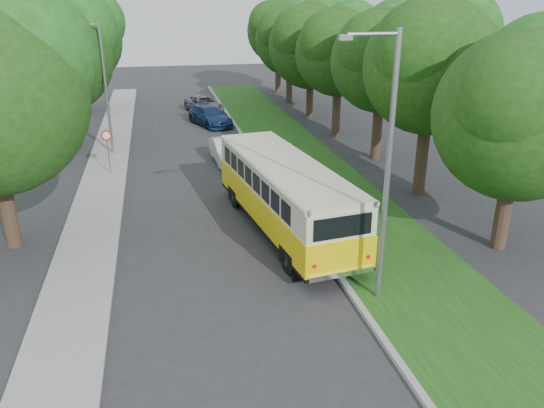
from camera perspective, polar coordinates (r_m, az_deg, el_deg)
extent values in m
plane|color=#2B2B2E|center=(17.99, -4.78, -7.70)|extent=(120.00, 120.00, 0.00)
cube|color=gray|center=(23.03, 2.38, -0.71)|extent=(0.20, 70.00, 0.15)
cube|color=#1D4512|center=(23.71, 7.89, -0.27)|extent=(4.50, 70.00, 0.13)
cube|color=gray|center=(22.55, -18.76, -2.42)|extent=(2.20, 70.00, 0.12)
cylinder|color=#332319|center=(20.96, 23.72, -0.16)|extent=(0.56, 0.56, 3.35)
sphere|color=#163F0E|center=(20.10, 25.10, 8.57)|extent=(5.85, 5.85, 5.85)
sphere|color=#163F0E|center=(21.00, 26.94, 12.02)|extent=(4.38, 4.38, 4.38)
sphere|color=#163F0E|center=(18.88, 24.59, 10.22)|extent=(4.09, 4.09, 4.09)
cylinder|color=#332319|center=(25.53, 15.88, 5.58)|extent=(0.56, 0.56, 4.26)
sphere|color=#163F0E|center=(24.83, 16.78, 13.98)|extent=(5.98, 5.98, 5.98)
sphere|color=#163F0E|center=(25.76, 18.55, 16.71)|extent=(4.49, 4.49, 4.49)
sphere|color=#163F0E|center=(23.68, 15.87, 15.58)|extent=(4.19, 4.19, 4.19)
cylinder|color=#332319|center=(30.94, 11.27, 8.35)|extent=(0.56, 0.56, 3.95)
sphere|color=#163F0E|center=(30.37, 11.76, 14.83)|extent=(5.61, 5.61, 5.61)
sphere|color=#163F0E|center=(31.19, 13.21, 16.95)|extent=(4.21, 4.21, 4.21)
sphere|color=#163F0E|center=(29.33, 10.86, 16.05)|extent=(3.92, 3.92, 3.92)
cylinder|color=#332319|center=(36.28, 6.95, 10.41)|extent=(0.56, 0.56, 3.86)
sphere|color=#163F0E|center=(35.79, 7.21, 15.89)|extent=(5.64, 5.64, 5.64)
sphere|color=#163F0E|center=(36.57, 8.52, 17.71)|extent=(4.23, 4.23, 4.23)
sphere|color=#163F0E|center=(34.80, 6.28, 16.94)|extent=(3.95, 3.95, 3.95)
cylinder|color=#332319|center=(41.90, 4.09, 11.77)|extent=(0.56, 0.56, 3.58)
sphere|color=#163F0E|center=(41.46, 4.23, 16.59)|extent=(6.36, 6.36, 6.36)
sphere|color=#163F0E|center=(42.31, 5.54, 18.37)|extent=(4.77, 4.77, 4.77)
sphere|color=#163F0E|center=(40.38, 3.23, 17.62)|extent=(4.45, 4.45, 4.45)
cylinder|color=#332319|center=(47.57, 1.87, 13.02)|extent=(0.56, 0.56, 3.68)
sphere|color=#163F0E|center=(47.20, 1.92, 17.18)|extent=(5.91, 5.91, 5.91)
sphere|color=#163F0E|center=(47.96, 3.02, 18.65)|extent=(4.43, 4.43, 4.43)
sphere|color=#163F0E|center=(46.22, 1.05, 18.02)|extent=(4.14, 4.14, 4.14)
cylinder|color=#332319|center=(53.42, 0.66, 14.13)|extent=(0.56, 0.56, 4.05)
sphere|color=#163F0E|center=(53.08, 0.68, 18.06)|extent=(5.97, 5.97, 5.97)
sphere|color=#163F0E|center=(53.85, 1.68, 19.37)|extent=(4.48, 4.48, 4.48)
sphere|color=#163F0E|center=(52.12, -0.14, 18.82)|extent=(4.18, 4.18, 4.18)
cylinder|color=#332319|center=(21.53, -26.69, 0.37)|extent=(0.56, 0.56, 3.68)
sphere|color=#163F0E|center=(20.85, -25.37, 14.43)|extent=(5.10, 5.10, 5.10)
cylinder|color=#332319|center=(34.77, -21.62, 8.45)|extent=(0.56, 0.56, 3.68)
sphere|color=#163F0E|center=(34.23, -22.48, 14.49)|extent=(6.80, 6.80, 6.80)
sphere|color=#163F0E|center=(34.63, -20.62, 17.07)|extent=(5.10, 5.10, 5.10)
sphere|color=#163F0E|center=(33.52, -24.69, 15.54)|extent=(4.76, 4.76, 4.76)
cylinder|color=#332319|center=(46.48, -19.58, 11.63)|extent=(0.56, 0.56, 3.68)
sphere|color=#163F0E|center=(46.08, -20.16, 16.16)|extent=(6.80, 6.80, 6.80)
sphere|color=#163F0E|center=(46.55, -18.76, 18.06)|extent=(5.10, 5.10, 5.10)
sphere|color=#163F0E|center=(45.32, -21.76, 16.98)|extent=(4.76, 4.76, 4.76)
cylinder|color=gray|center=(15.27, 12.31, 2.87)|extent=(0.16, 0.16, 8.00)
cylinder|color=gray|center=(14.27, 10.88, 17.53)|extent=(1.40, 0.10, 0.10)
cube|color=gray|center=(14.00, 7.90, 17.34)|extent=(0.35, 0.16, 0.14)
cylinder|color=gray|center=(32.13, -17.40, 11.50)|extent=(0.16, 0.16, 7.50)
cylinder|color=gray|center=(31.84, -19.45, 17.75)|extent=(1.40, 0.10, 0.10)
cube|color=gray|center=(31.93, -20.83, 17.46)|extent=(0.35, 0.16, 0.14)
cylinder|color=gray|center=(28.73, -17.19, 5.32)|extent=(0.06, 0.06, 2.50)
cone|color=red|center=(28.47, -17.40, 7.04)|extent=(0.56, 0.02, 0.56)
cone|color=white|center=(28.45, -17.40, 7.03)|extent=(0.40, 0.02, 0.40)
imported|color=#AFB0B4|center=(29.82, -2.92, 5.57)|extent=(2.13, 3.87, 1.25)
imported|color=silver|center=(30.06, -4.92, 5.70)|extent=(1.64, 4.05, 1.31)
imported|color=navy|center=(39.30, -6.70, 9.38)|extent=(3.33, 4.99, 1.34)
imported|color=slate|center=(43.89, -7.30, 10.57)|extent=(3.20, 5.01, 1.29)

